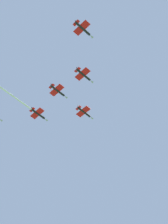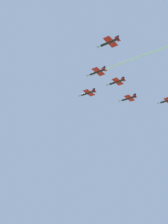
% 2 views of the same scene
% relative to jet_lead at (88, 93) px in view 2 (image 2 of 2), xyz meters
% --- Properties ---
extents(jet_lead, '(9.21, 9.11, 2.28)m').
position_rel_jet_lead_xyz_m(jet_lead, '(0.00, 0.00, 0.00)').
color(jet_lead, black).
extents(jet_port_inner, '(48.23, 47.43, 2.28)m').
position_rel_jet_lead_xyz_m(jet_port_inner, '(-15.18, 38.14, -1.12)').
color(jet_port_inner, black).
extents(jet_starboard_inner, '(9.21, 9.11, 2.28)m').
position_rel_jet_lead_xyz_m(jet_starboard_inner, '(-23.42, -0.20, -1.00)').
color(jet_starboard_inner, black).
extents(jet_port_outer, '(9.21, 9.11, 2.28)m').
position_rel_jet_lead_xyz_m(jet_port_outer, '(-12.99, 12.77, 0.96)').
color(jet_port_outer, black).
extents(jet_starboard_outer, '(9.21, 9.11, 2.28)m').
position_rel_jet_lead_xyz_m(jet_starboard_outer, '(-0.40, 46.84, -1.03)').
color(jet_starboard_outer, black).
extents(jet_center_rear, '(9.21, 9.11, 2.28)m').
position_rel_jet_lead_xyz_m(jet_center_rear, '(-46.84, -0.40, -0.19)').
color(jet_center_rear, black).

